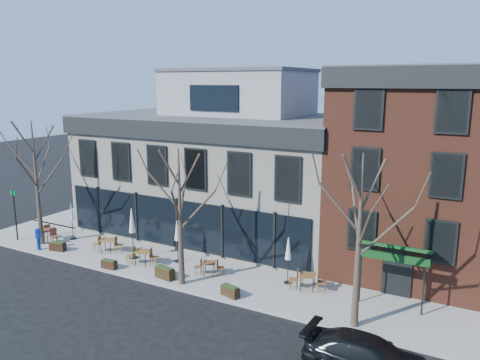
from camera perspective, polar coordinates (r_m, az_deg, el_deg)
The scene contains 24 objects.
ground at distance 29.61m, azimuth -7.45°, elevation -8.76°, with size 120.00×120.00×0.00m, color black.
sidewalk_front at distance 26.23m, azimuth -4.37°, elevation -11.32°, with size 33.50×4.70×0.15m, color gray.
sidewalk_side at distance 40.93m, azimuth -15.37°, elevation -3.15°, with size 4.50×12.00×0.15m, color gray.
corner_building at distance 32.42m, azimuth -2.33°, elevation 1.80°, with size 18.39×10.39×11.10m.
red_brick_building at distance 27.95m, azimuth 20.98°, elevation 1.29°, with size 8.20×11.78×11.18m.
tree_corner at distance 32.01m, azimuth -23.55°, elevation -0.19°, with size 3.93×3.98×7.92m.
tree_mid at distance 23.74m, azimuth -7.30°, elevation -4.36°, with size 3.50×3.55×7.04m.
tree_right at distance 20.01m, azimuth 14.32°, elevation -7.07°, with size 3.72×3.77×7.48m.
sign_pole at distance 33.89m, azimuth -25.75°, elevation -3.53°, with size 0.50×0.10×3.40m.
parked_sedan at distance 18.53m, azimuth 15.50°, elevation -20.13°, with size 1.96×4.83×1.40m, color black.
call_box at distance 31.72m, azimuth -23.39°, elevation -6.52°, with size 0.29×0.29×1.44m.
cafe_set_0 at distance 33.26m, azimuth -22.14°, elevation -6.05°, with size 1.90×1.06×0.98m.
cafe_set_1 at distance 29.93m, azimuth -15.83°, elevation -7.54°, with size 1.96×1.14×1.01m.
cafe_set_2 at distance 27.53m, azimuth -11.81°, elevation -9.07°, with size 1.96×1.01×1.01m.
cafe_set_4 at distance 25.72m, azimuth -3.76°, elevation -10.53°, with size 1.68×1.00×0.87m.
cafe_set_5 at distance 24.13m, azimuth 8.24°, elevation -12.02°, with size 1.96×0.92×1.00m.
umbrella_0 at distance 32.70m, azimuth -19.86°, elevation -3.83°, with size 0.40×0.40×2.53m.
umbrella_1 at distance 28.11m, azimuth -13.03°, elevation -5.17°, with size 0.49×0.49×3.04m.
umbrella_2 at distance 27.19m, azimuth -7.67°, elevation -6.40°, with size 0.40×0.40×2.50m.
umbrella_4 at distance 24.29m, azimuth 5.90°, elevation -8.59°, with size 0.40×0.40×2.51m.
planter_0 at distance 31.29m, azimuth -21.35°, elevation -7.54°, with size 1.06×0.60×0.56m.
planter_1 at distance 27.55m, azimuth -15.66°, elevation -9.84°, with size 0.93×0.42×0.51m.
planter_2 at distance 25.61m, azimuth -9.14°, elevation -11.10°, with size 1.18×0.62×0.63m.
planter_3 at distance 23.37m, azimuth -1.21°, elevation -13.37°, with size 1.05×0.64×0.55m.
Camera 1 is at (16.41, -22.35, 10.39)m, focal length 35.00 mm.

